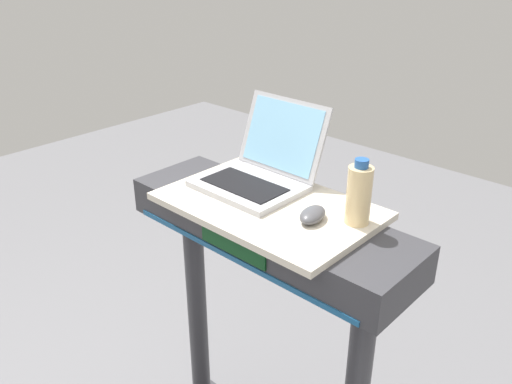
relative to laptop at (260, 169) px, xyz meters
The scene contains 4 objects.
desk_board 0.14m from the laptop, 37.05° to the right, with size 0.60×0.39×0.02m, color beige.
laptop is the anchor object (origin of this frame).
computer_mouse 0.27m from the laptop, 16.75° to the right, with size 0.06×0.10×0.03m, color #4C4C51.
water_bottle 0.35m from the laptop, ahead, with size 0.07×0.07×0.18m.
Camera 1 is at (0.89, -0.30, 1.83)m, focal length 37.31 mm.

